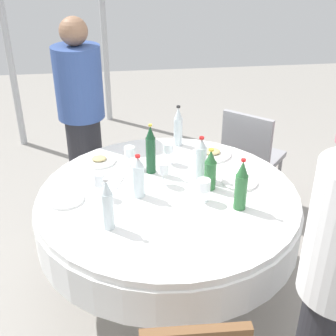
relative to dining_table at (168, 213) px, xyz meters
The scene contains 23 objects.
ground_plane 0.59m from the dining_table, ahead, with size 10.00×10.00×0.00m, color gray.
dining_table is the anchor object (origin of this frame).
bottle_clear_right 0.53m from the dining_table, 41.31° to the left, with size 0.06×0.06×0.29m.
bottle_green_inner 0.36m from the dining_table, behind, with size 0.07×0.07×0.26m.
bottle_green_east 0.51m from the dining_table, 150.79° to the left, with size 0.07×0.07×0.30m.
bottle_clear_rear 0.38m from the dining_table, 146.91° to the right, with size 0.07×0.07×0.28m.
bottle_clear_outer 0.32m from the dining_table, ahead, with size 0.07×0.07×0.26m.
bottle_clear_north 0.70m from the dining_table, 103.42° to the right, with size 0.06×0.06×0.29m.
bottle_dark_green_mid 0.40m from the dining_table, 73.91° to the right, with size 0.06×0.06×0.32m.
wine_glass_rear 0.47m from the dining_table, 59.46° to the right, with size 0.07×0.07×0.14m.
wine_glass_outer 0.44m from the dining_table, 97.37° to the right, with size 0.07×0.07×0.14m.
wine_glass_north 0.46m from the dining_table, ahead, with size 0.06×0.06×0.15m.
wine_glass_mid 0.32m from the dining_table, 148.67° to the left, with size 0.08×0.08×0.14m.
wine_glass_left 0.27m from the dining_table, 80.67° to the right, with size 0.07×0.07×0.14m.
plate_left 0.47m from the dining_table, behind, with size 0.21×0.21×0.02m.
plate_near 0.61m from the dining_table, 47.29° to the right, with size 0.21×0.21×0.04m.
plate_west 0.60m from the dining_table, ahead, with size 0.21×0.21×0.02m.
plate_south 0.59m from the dining_table, 128.52° to the right, with size 0.26×0.26×0.04m.
spoon_inner 0.34m from the dining_table, 27.05° to the right, with size 0.18×0.02×0.01m, color silver.
person_inner 1.10m from the dining_table, 61.05° to the right, with size 0.34×0.34×1.57m.
chair_north 1.16m from the dining_table, 131.46° to the right, with size 0.56×0.56×0.87m.
tent_pole_main 2.79m from the dining_table, 61.80° to the right, with size 0.07×0.07×2.49m, color #B2B5B7.
tent_pole_secondary 3.07m from the dining_table, 83.32° to the right, with size 0.07×0.07×2.48m, color #B2B5B7.
Camera 1 is at (0.27, 2.19, 2.11)m, focal length 47.89 mm.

